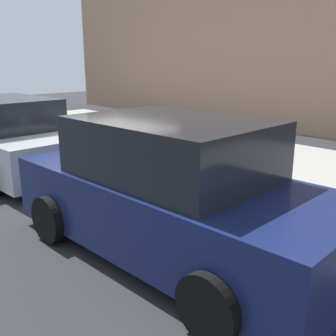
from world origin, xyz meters
TOP-DOWN VIEW (x-y plane):
  - ground_plane at (0.00, 0.00)m, footprint 40.00×40.00m
  - sidewalk_curb at (0.00, -2.50)m, footprint 18.00×5.00m
  - suitcase_silver_0 at (-3.81, -0.67)m, footprint 0.36×0.27m
  - suitcase_maroon_1 at (-3.30, -0.62)m, footprint 0.42×0.22m
  - suitcase_teal_2 at (-2.77, -0.67)m, footprint 0.43×0.28m
  - suitcase_black_3 at (-2.21, -0.73)m, footprint 0.48×0.26m
  - suitcase_olive_4 at (-1.62, -0.62)m, footprint 0.47×0.26m
  - suitcase_red_5 at (-1.07, -0.65)m, footprint 0.41×0.22m
  - fire_hydrant at (-0.32, -0.69)m, footprint 0.39×0.21m
  - bollard_post at (0.17, -0.54)m, footprint 0.15×0.15m
  - parked_car_navy_0 at (-3.86, 1.62)m, footprint 4.43×2.15m
  - parked_car_silver_1 at (1.35, 1.62)m, footprint 4.66×2.21m

SIDE VIEW (x-z plane):
  - ground_plane at x=0.00m, z-range 0.00..0.00m
  - sidewalk_curb at x=0.00m, z-range 0.00..0.14m
  - suitcase_black_3 at x=-2.21m, z-range 0.03..0.77m
  - suitcase_silver_0 at x=-3.81m, z-range 0.02..0.87m
  - suitcase_olive_4 at x=-1.62m, z-range -0.02..0.92m
  - suitcase_teal_2 at x=-2.77m, z-range 0.11..0.84m
  - suitcase_red_5 at x=-1.07m, z-range 0.02..1.00m
  - suitcase_maroon_1 at x=-3.30m, z-range 0.04..0.98m
  - fire_hydrant at x=-0.32m, z-range 0.16..0.91m
  - bollard_post at x=0.17m, z-range 0.14..1.01m
  - parked_car_silver_1 at x=1.35m, z-range -0.05..1.54m
  - parked_car_navy_0 at x=-3.86m, z-range -0.06..1.64m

